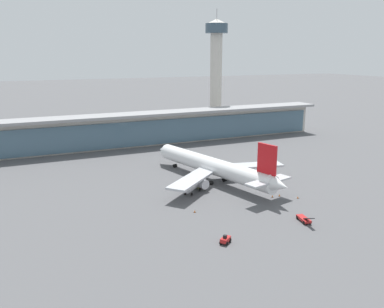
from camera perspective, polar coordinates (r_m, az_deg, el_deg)
The scene contains 11 objects.
ground_plane at distance 129.79m, azimuth 2.28°, elevation -4.45°, with size 1200.00×1200.00×0.00m, color #515154.
airliner_on_stand at distance 131.95m, azimuth 3.23°, elevation -1.80°, with size 46.29×61.24×16.51m.
service_truck_near_nose_red at distance 91.76m, azimuth 4.74°, elevation -11.95°, with size 3.31×3.08×2.05m.
service_truck_under_wing_olive at distance 122.76m, azimuth 0.12°, elevation -4.69°, with size 8.13×7.12×2.95m.
service_truck_mid_apron_red at distance 105.98m, azimuth 15.56°, elevation -8.82°, with size 2.70×6.94×2.70m.
terminal_building at distance 187.06m, azimuth -6.77°, elevation 3.63°, with size 183.60×12.80×15.20m.
control_tower at distance 224.23m, azimuth 3.42°, elevation 12.39°, with size 12.00×12.00×64.21m.
safety_cone_alpha at distance 122.13m, azimuth 14.73°, elevation -5.95°, with size 0.62×0.62×0.70m.
safety_cone_bravo at distance 108.09m, azimuth 0.39°, elevation -8.11°, with size 0.62×0.62×0.70m.
safety_cone_charlie at distance 121.41m, azimuth 11.29°, elevation -5.88°, with size 0.62×0.62×0.70m.
safety_cone_delta at distance 122.70m, azimuth 12.25°, elevation -5.71°, with size 0.62×0.62×0.70m.
Camera 1 is at (-55.63, -109.95, 40.75)m, focal length 37.76 mm.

